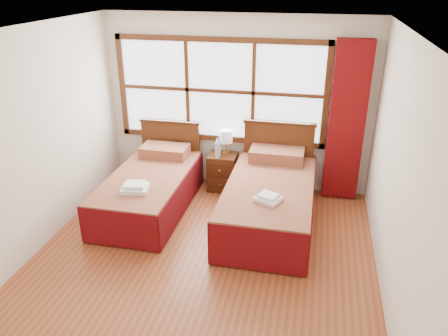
# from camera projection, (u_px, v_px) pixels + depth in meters

# --- Properties ---
(floor) EXTENTS (4.50, 4.50, 0.00)m
(floor) POSITION_uv_depth(u_px,v_px,m) (199.00, 266.00, 5.05)
(floor) COLOR brown
(floor) RESTS_ON ground
(ceiling) EXTENTS (4.50, 4.50, 0.00)m
(ceiling) POSITION_uv_depth(u_px,v_px,m) (193.00, 33.00, 3.98)
(ceiling) COLOR white
(ceiling) RESTS_ON wall_back
(wall_back) EXTENTS (4.00, 0.00, 4.00)m
(wall_back) POSITION_uv_depth(u_px,v_px,m) (237.00, 104.00, 6.52)
(wall_back) COLOR silver
(wall_back) RESTS_ON floor
(wall_left) EXTENTS (0.00, 4.50, 4.50)m
(wall_left) POSITION_uv_depth(u_px,v_px,m) (25.00, 148.00, 4.90)
(wall_left) COLOR silver
(wall_left) RESTS_ON floor
(wall_right) EXTENTS (0.00, 4.50, 4.50)m
(wall_right) POSITION_uv_depth(u_px,v_px,m) (400.00, 181.00, 4.13)
(wall_right) COLOR silver
(wall_right) RESTS_ON floor
(window) EXTENTS (3.16, 0.06, 1.56)m
(window) POSITION_uv_depth(u_px,v_px,m) (220.00, 91.00, 6.45)
(window) COLOR white
(window) RESTS_ON wall_back
(curtain) EXTENTS (0.50, 0.16, 2.30)m
(curtain) POSITION_uv_depth(u_px,v_px,m) (347.00, 123.00, 6.14)
(curtain) COLOR maroon
(curtain) RESTS_ON wall_back
(bed_left) EXTENTS (1.04, 2.06, 1.01)m
(bed_left) POSITION_uv_depth(u_px,v_px,m) (151.00, 188.00, 6.19)
(bed_left) COLOR #3B1C0C
(bed_left) RESTS_ON floor
(bed_right) EXTENTS (1.14, 2.21, 1.11)m
(bed_right) POSITION_uv_depth(u_px,v_px,m) (270.00, 198.00, 5.85)
(bed_right) COLOR #3B1C0C
(bed_right) RESTS_ON floor
(nightstand) EXTENTS (0.43, 0.42, 0.57)m
(nightstand) POSITION_uv_depth(u_px,v_px,m) (223.00, 172.00, 6.74)
(nightstand) COLOR #48240F
(nightstand) RESTS_ON floor
(towels_left) EXTENTS (0.38, 0.35, 0.10)m
(towels_left) POSITION_uv_depth(u_px,v_px,m) (135.00, 187.00, 5.60)
(towels_left) COLOR white
(towels_left) RESTS_ON bed_left
(towels_right) EXTENTS (0.36, 0.34, 0.08)m
(towels_right) POSITION_uv_depth(u_px,v_px,m) (268.00, 198.00, 5.24)
(towels_right) COLOR white
(towels_right) RESTS_ON bed_right
(lamp) EXTENTS (0.19, 0.19, 0.37)m
(lamp) POSITION_uv_depth(u_px,v_px,m) (226.00, 137.00, 6.58)
(lamp) COLOR gold
(lamp) RESTS_ON nightstand
(bottle_near) EXTENTS (0.07, 0.07, 0.26)m
(bottle_near) POSITION_uv_depth(u_px,v_px,m) (217.00, 150.00, 6.49)
(bottle_near) COLOR #A5BED5
(bottle_near) RESTS_ON nightstand
(bottle_far) EXTENTS (0.07, 0.07, 0.28)m
(bottle_far) POSITION_uv_depth(u_px,v_px,m) (218.00, 148.00, 6.55)
(bottle_far) COLOR #A5BED5
(bottle_far) RESTS_ON nightstand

